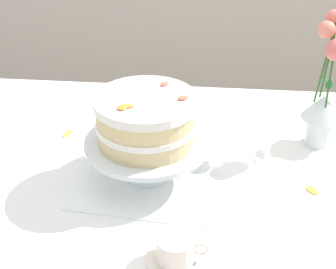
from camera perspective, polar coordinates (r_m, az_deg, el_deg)
dining_table at (r=1.22m, az=1.47°, el=-8.96°), size 1.40×1.00×0.74m
linen_napkin at (r=1.19m, az=-2.39°, el=-4.75°), size 0.35×0.35×0.00m
cake_stand at (r=1.14m, az=-2.48°, el=-1.46°), size 0.29×0.29×0.10m
layer_cake at (r=1.11m, az=-2.57°, el=1.76°), size 0.23×0.23×0.12m
flower_vase at (r=1.30m, az=17.91°, el=4.60°), size 0.11×0.10×0.35m
teacup at (r=0.96m, az=0.92°, el=-13.33°), size 0.12×0.11×0.06m
loose_petal_0 at (r=1.38m, az=-11.61°, el=0.12°), size 0.03×0.04×0.00m
loose_petal_1 at (r=1.19m, az=16.38°, el=-6.22°), size 0.04×0.04×0.00m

